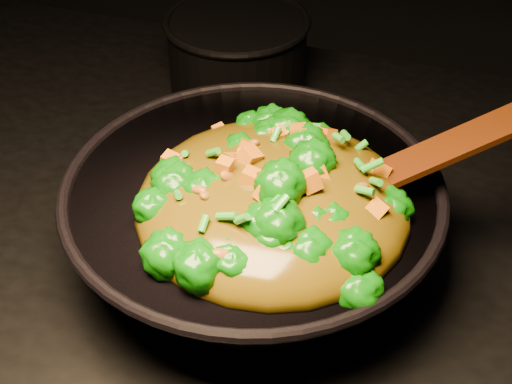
% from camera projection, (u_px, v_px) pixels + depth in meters
% --- Properties ---
extents(wok, '(0.47, 0.47, 0.11)m').
position_uv_depth(wok, '(253.00, 225.00, 0.76)').
color(wok, black).
rests_on(wok, stovetop).
extents(stir_fry, '(0.32, 0.32, 0.09)m').
position_uv_depth(stir_fry, '(273.00, 171.00, 0.67)').
color(stir_fry, '#0F6C07').
rests_on(stir_fry, wok).
extents(spatula, '(0.23, 0.15, 0.10)m').
position_uv_depth(spatula, '(429.00, 156.00, 0.70)').
color(spatula, '#3D1207').
rests_on(spatula, wok).
extents(back_pot, '(0.21, 0.21, 0.11)m').
position_uv_depth(back_pot, '(237.00, 54.00, 1.04)').
color(back_pot, black).
rests_on(back_pot, stovetop).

